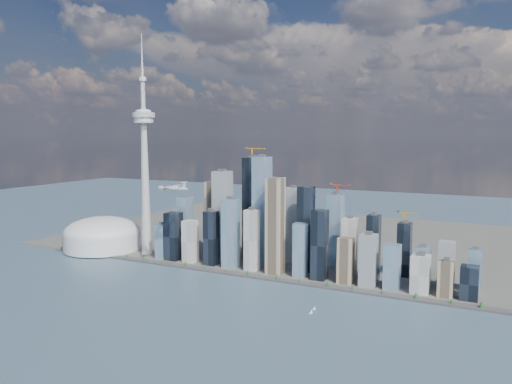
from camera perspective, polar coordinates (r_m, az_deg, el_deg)
The scene contains 10 objects.
ground at distance 908.84m, azimuth -9.71°, elevation -13.28°, with size 4000.00×4000.00×0.00m, color #364E5F.
seawall at distance 1109.59m, azimuth -1.99°, elevation -9.38°, with size 1100.00×22.00×4.00m, color #383838.
land at distance 1509.32m, azimuth 6.18°, elevation -5.11°, with size 1400.00×900.00×3.00m, color #4C4C47.
shoreline_trees at distance 1107.73m, azimuth -1.99°, elevation -9.04°, with size 960.53×7.20×8.80m.
skyscraper_cluster at distance 1140.35m, azimuth 2.72°, elevation -4.62°, with size 736.00×142.00×274.29m.
needle_tower at distance 1285.83m, azimuth -12.60°, elevation 3.26°, with size 56.00×56.00×550.50m.
dome_stadium at distance 1395.11m, azimuth -17.15°, elevation -4.76°, with size 200.00×200.00×86.00m.
airplane at distance 1118.28m, azimuth -9.51°, elevation 0.48°, with size 79.83×70.52×19.49m.
sailboat_west at distance 907.26m, azimuth 6.67°, elevation -13.07°, with size 6.24×2.34×8.62m.
sailboat_east at distance 890.07m, azimuth 6.31°, elevation -13.47°, with size 5.88×2.97×8.20m.
Camera 1 is at (507.74, -687.84, 308.35)m, focal length 35.00 mm.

